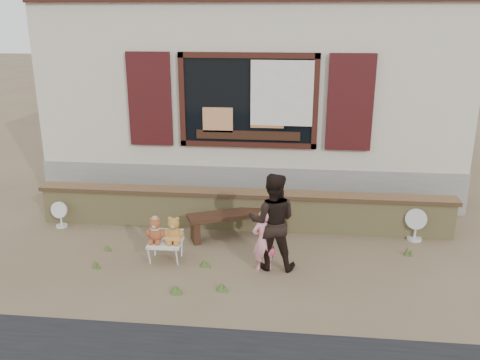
# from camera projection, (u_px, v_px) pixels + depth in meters

# --- Properties ---
(ground) EXTENTS (80.00, 80.00, 0.00)m
(ground) POSITION_uv_depth(u_px,v_px,m) (236.00, 253.00, 7.87)
(ground) COLOR brown
(ground) RESTS_ON ground
(shopfront) EXTENTS (8.04, 5.13, 4.00)m
(shopfront) POSITION_uv_depth(u_px,v_px,m) (258.00, 85.00, 11.49)
(shopfront) COLOR #AFA58D
(shopfront) RESTS_ON ground
(brick_wall) EXTENTS (7.10, 0.36, 0.67)m
(brick_wall) POSITION_uv_depth(u_px,v_px,m) (242.00, 209.00, 8.71)
(brick_wall) COLOR tan
(brick_wall) RESTS_ON ground
(bench) EXTENTS (1.70, 0.99, 0.43)m
(bench) POSITION_uv_depth(u_px,v_px,m) (239.00, 218.00, 8.38)
(bench) COLOR black
(bench) RESTS_ON ground
(folding_chair) EXTENTS (0.50, 0.44, 0.30)m
(folding_chair) POSITION_uv_depth(u_px,v_px,m) (165.00, 243.00, 7.57)
(folding_chair) COLOR silver
(folding_chair) RESTS_ON ground
(teddy_bear_left) EXTENTS (0.29, 0.26, 0.39)m
(teddy_bear_left) POSITION_uv_depth(u_px,v_px,m) (155.00, 229.00, 7.51)
(teddy_bear_left) COLOR brown
(teddy_bear_left) RESTS_ON folding_chair
(teddy_bear_right) EXTENTS (0.31, 0.27, 0.41)m
(teddy_bear_right) POSITION_uv_depth(u_px,v_px,m) (174.00, 229.00, 7.49)
(teddy_bear_right) COLOR #9A672B
(teddy_bear_right) RESTS_ON folding_chair
(child) EXTENTS (0.40, 0.34, 0.94)m
(child) POSITION_uv_depth(u_px,v_px,m) (264.00, 240.00, 7.21)
(child) COLOR pink
(child) RESTS_ON ground
(adult) EXTENTS (0.71, 0.56, 1.43)m
(adult) POSITION_uv_depth(u_px,v_px,m) (272.00, 221.00, 7.23)
(adult) COLOR black
(adult) RESTS_ON ground
(fan_left) EXTENTS (0.29, 0.20, 0.47)m
(fan_left) POSITION_uv_depth(u_px,v_px,m) (60.00, 214.00, 8.78)
(fan_left) COLOR silver
(fan_left) RESTS_ON ground
(fan_right) EXTENTS (0.35, 0.24, 0.55)m
(fan_right) POSITION_uv_depth(u_px,v_px,m) (416.00, 224.00, 8.25)
(fan_right) COLOR silver
(fan_right) RESTS_ON ground
(grass_tufts) EXTENTS (4.75, 1.60, 0.15)m
(grass_tufts) POSITION_uv_depth(u_px,v_px,m) (207.00, 271.00, 7.19)
(grass_tufts) COLOR #3F5722
(grass_tufts) RESTS_ON ground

